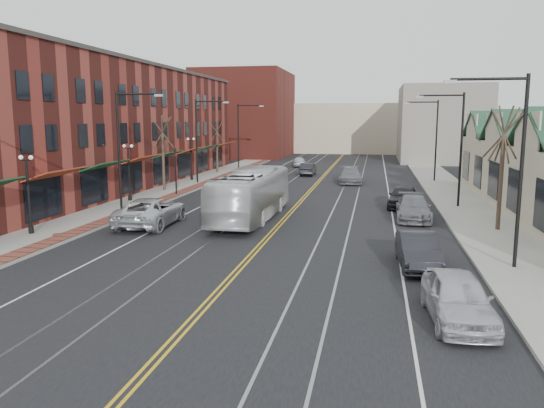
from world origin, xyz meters
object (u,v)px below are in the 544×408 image
at_px(transit_bus, 251,195).
at_px(parked_car_c, 413,208).
at_px(parked_car_b, 418,251).
at_px(parked_suv, 151,212).
at_px(parked_car_d, 403,196).
at_px(parked_car_a, 458,298).

xyz_separation_m(transit_bus, parked_car_c, (10.10, 1.82, -0.84)).
distance_m(transit_bus, parked_car_b, 13.40).
height_order(parked_car_b, parked_car_c, parked_car_c).
bearing_deg(parked_car_b, parked_suv, 153.93).
xyz_separation_m(parked_car_b, parked_car_d, (0.12, 15.83, 0.08)).
height_order(transit_bus, parked_car_a, transit_bus).
xyz_separation_m(parked_car_a, parked_car_b, (-0.77, 6.11, -0.04)).
bearing_deg(parked_suv, parked_car_a, 140.04).
height_order(transit_bus, parked_car_c, transit_bus).
distance_m(parked_suv, parked_car_c, 16.28).
distance_m(parked_suv, parked_car_b, 16.27).
bearing_deg(parked_car_c, parked_suv, -161.41).
distance_m(parked_car_b, parked_car_c, 11.18).
bearing_deg(parked_car_d, parked_car_a, -81.48).
bearing_deg(parked_car_a, parked_car_b, 93.08).
bearing_deg(transit_bus, parked_car_a, 125.06).
bearing_deg(parked_car_c, parked_car_b, -91.57).
relative_size(parked_car_b, parked_car_d, 0.94).
distance_m(transit_bus, parked_car_c, 10.30).
bearing_deg(parked_car_b, parked_car_d, 86.25).
height_order(parked_car_a, parked_car_b, parked_car_a).
xyz_separation_m(transit_bus, parked_car_b, (9.56, -9.35, -0.85)).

